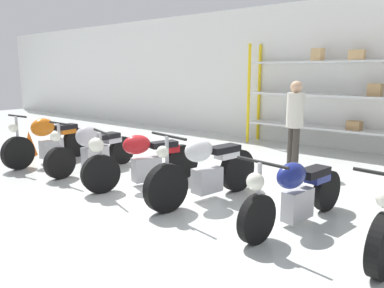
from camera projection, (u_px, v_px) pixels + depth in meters
ground_plane at (176, 190)px, 6.04m from camera, size 30.00×30.00×0.00m
back_wall at (307, 75)px, 9.48m from camera, size 30.00×0.08×3.60m
shelving_rack at (339, 92)px, 8.67m from camera, size 4.33×0.63×2.59m
motorcycle_orange at (49, 140)px, 7.79m from camera, size 0.58×2.05×1.06m
motorcycle_silver at (92, 148)px, 7.15m from camera, size 0.63×2.00×1.01m
motorcycle_red at (142, 160)px, 6.20m from camera, size 0.93×2.04×0.99m
motorcycle_white at (205, 170)px, 5.48m from camera, size 0.72×2.09×1.06m
motorcycle_blue at (295, 192)px, 4.58m from camera, size 0.68×2.07×0.94m
person_browsing at (295, 118)px, 7.12m from camera, size 0.45×0.45×1.71m
traffic_cone at (29, 143)px, 8.52m from camera, size 0.32×0.32×0.55m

